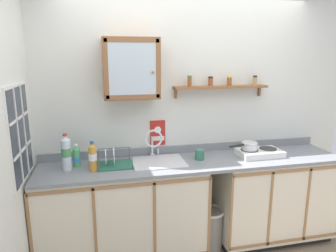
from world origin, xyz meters
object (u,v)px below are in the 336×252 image
object	(u,v)px
wall_cabinet	(131,69)
bottle_water_blue_0	(93,156)
warning_sign	(158,133)
dish_rack	(114,162)
hot_plate_stove	(260,153)
bottle_water_clear_1	(66,153)
saucepan	(249,146)
sink	(158,165)
bottle_soda_green_3	(77,157)
mug	(199,154)
trash_bin	(210,228)
bottle_juice_amber_2	(93,157)

from	to	relation	value
wall_cabinet	bottle_water_blue_0	bearing A→B (deg)	-163.97
bottle_water_blue_0	warning_sign	bearing A→B (deg)	19.79
bottle_water_blue_0	dish_rack	world-z (taller)	bottle_water_blue_0
hot_plate_stove	warning_sign	xyz separation A→B (m)	(-1.00, 0.29, 0.19)
bottle_water_clear_1	saucepan	bearing A→B (deg)	-0.09
hot_plate_stove	bottle_water_clear_1	distance (m)	1.88
sink	bottle_soda_green_3	distance (m)	0.76
bottle_water_clear_1	dish_rack	bearing A→B (deg)	1.91
mug	trash_bin	xyz separation A→B (m)	(0.11, -0.08, -0.77)
sink	hot_plate_stove	xyz separation A→B (m)	(1.04, -0.05, 0.06)
saucepan	bottle_water_clear_1	bearing A→B (deg)	179.91
trash_bin	warning_sign	bearing A→B (deg)	144.64
bottle_water_blue_0	wall_cabinet	size ratio (longest dim) A/B	0.41
saucepan	bottle_juice_amber_2	size ratio (longest dim) A/B	1.17
sink	saucepan	bearing A→B (deg)	-1.78
dish_rack	sink	bearing A→B (deg)	1.73
bottle_soda_green_3	trash_bin	world-z (taller)	bottle_soda_green_3
bottle_juice_amber_2	dish_rack	xyz separation A→B (m)	(0.18, 0.09, -0.10)
bottle_water_clear_1	trash_bin	world-z (taller)	bottle_water_clear_1
bottle_water_clear_1	warning_sign	world-z (taller)	warning_sign
dish_rack	wall_cabinet	size ratio (longest dim) A/B	0.58
hot_plate_stove	wall_cabinet	size ratio (longest dim) A/B	0.79
bottle_water_blue_0	mug	distance (m)	1.02
bottle_soda_green_3	mug	xyz separation A→B (m)	(1.16, -0.06, -0.04)
bottle_soda_green_3	warning_sign	xyz separation A→B (m)	(0.79, 0.19, 0.13)
sink	dish_rack	size ratio (longest dim) A/B	1.54
trash_bin	bottle_water_clear_1	bearing A→B (deg)	177.15
wall_cabinet	warning_sign	bearing A→B (deg)	24.89
hot_plate_stove	bottle_soda_green_3	world-z (taller)	bottle_soda_green_3
bottle_water_clear_1	wall_cabinet	xyz separation A→B (m)	(0.61, 0.15, 0.72)
bottle_water_blue_0	dish_rack	size ratio (longest dim) A/B	0.71
bottle_soda_green_3	wall_cabinet	world-z (taller)	wall_cabinet
bottle_water_blue_0	trash_bin	world-z (taller)	bottle_water_blue_0
hot_plate_stove	warning_sign	world-z (taller)	warning_sign
hot_plate_stove	bottle_soda_green_3	bearing A→B (deg)	176.87
wall_cabinet	saucepan	bearing A→B (deg)	-7.35
dish_rack	warning_sign	xyz separation A→B (m)	(0.46, 0.26, 0.19)
wall_cabinet	warning_sign	size ratio (longest dim) A/B	2.14
sink	dish_rack	world-z (taller)	sink
mug	wall_cabinet	distance (m)	1.05
bottle_water_blue_0	mug	size ratio (longest dim) A/B	1.71
bottle_soda_green_3	wall_cabinet	bearing A→B (deg)	7.48
hot_plate_stove	saucepan	distance (m)	0.14
hot_plate_stove	trash_bin	world-z (taller)	hot_plate_stove
saucepan	bottle_juice_amber_2	bearing A→B (deg)	-177.21
bottle_soda_green_3	dish_rack	world-z (taller)	bottle_soda_green_3
bottle_juice_amber_2	warning_sign	bearing A→B (deg)	28.27
sink	bottle_water_clear_1	xyz separation A→B (m)	(-0.83, -0.03, 0.19)
bottle_juice_amber_2	warning_sign	xyz separation A→B (m)	(0.65, 0.35, 0.10)
saucepan	dish_rack	xyz separation A→B (m)	(-1.35, 0.02, -0.08)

